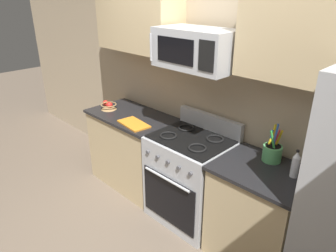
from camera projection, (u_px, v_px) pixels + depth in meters
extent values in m
plane|color=#6B5B4C|center=(142.00, 248.00, 2.92)|extent=(16.00, 16.00, 0.00)
cube|color=tan|center=(218.00, 92.00, 3.08)|extent=(8.00, 0.10, 2.60)
cube|color=tan|center=(133.00, 150.00, 3.77)|extent=(1.02, 0.58, 0.88)
cube|color=black|center=(131.00, 116.00, 3.59)|extent=(1.06, 0.62, 0.03)
cube|color=#B2B5BA|center=(190.00, 179.00, 3.17)|extent=(0.76, 0.62, 0.91)
cube|color=black|center=(168.00, 200.00, 3.00)|extent=(0.67, 0.01, 0.51)
cylinder|color=#B2B5BA|center=(166.00, 179.00, 2.88)|extent=(0.57, 0.02, 0.02)
cube|color=black|center=(191.00, 139.00, 2.98)|extent=(0.73, 0.56, 0.02)
cube|color=#B2B5BA|center=(210.00, 123.00, 3.13)|extent=(0.76, 0.06, 0.18)
torus|color=black|center=(168.00, 136.00, 3.01)|extent=(0.17, 0.17, 0.02)
torus|color=black|center=(197.00, 148.00, 2.77)|extent=(0.17, 0.17, 0.02)
torus|color=black|center=(186.00, 128.00, 3.18)|extent=(0.17, 0.17, 0.02)
torus|color=black|center=(215.00, 139.00, 2.94)|extent=(0.17, 0.17, 0.02)
cylinder|color=#4C4C51|center=(148.00, 152.00, 3.00)|extent=(0.04, 0.02, 0.04)
cylinder|color=#4C4C51|center=(157.00, 157.00, 2.91)|extent=(0.04, 0.02, 0.04)
cylinder|color=#4C4C51|center=(168.00, 162.00, 2.82)|extent=(0.04, 0.02, 0.04)
cylinder|color=#4C4C51|center=(179.00, 168.00, 2.74)|extent=(0.04, 0.02, 0.04)
cylinder|color=#4C4C51|center=(190.00, 174.00, 2.65)|extent=(0.04, 0.02, 0.04)
cube|color=tan|center=(257.00, 216.00, 2.68)|extent=(0.71, 0.58, 0.88)
cube|color=black|center=(263.00, 171.00, 2.50)|extent=(0.75, 0.62, 0.03)
cube|color=#B2B5BA|center=(197.00, 49.00, 2.66)|extent=(0.74, 0.40, 0.34)
cube|color=black|center=(175.00, 51.00, 2.57)|extent=(0.40, 0.01, 0.21)
cube|color=black|center=(206.00, 56.00, 2.36)|extent=(0.15, 0.01, 0.24)
cylinder|color=#B2B5BA|center=(151.00, 47.00, 2.73)|extent=(0.02, 0.02, 0.24)
cube|color=tan|center=(138.00, 15.00, 3.25)|extent=(1.05, 0.34, 0.73)
cube|color=tan|center=(295.00, 28.00, 2.16)|extent=(0.74, 0.34, 0.73)
cylinder|color=#59AD66|center=(272.00, 153.00, 2.59)|extent=(0.16, 0.16, 0.14)
cylinder|color=black|center=(272.00, 152.00, 2.59)|extent=(0.13, 0.13, 0.12)
cylinder|color=blue|center=(275.00, 141.00, 2.55)|extent=(0.04, 0.03, 0.31)
cylinder|color=green|center=(274.00, 146.00, 2.52)|extent=(0.08, 0.05, 0.26)
cylinder|color=red|center=(275.00, 143.00, 2.56)|extent=(0.08, 0.03, 0.27)
cylinder|color=yellow|center=(277.00, 143.00, 2.57)|extent=(0.08, 0.04, 0.26)
cylinder|color=blue|center=(270.00, 143.00, 2.59)|extent=(0.02, 0.04, 0.24)
cylinder|color=yellow|center=(270.00, 141.00, 2.58)|extent=(0.05, 0.09, 0.28)
cone|color=#9E7A4C|center=(109.00, 107.00, 3.73)|extent=(0.18, 0.18, 0.06)
torus|color=#9E7A4C|center=(109.00, 105.00, 3.72)|extent=(0.19, 0.19, 0.01)
sphere|color=red|center=(109.00, 105.00, 3.70)|extent=(0.08, 0.08, 0.08)
sphere|color=orange|center=(109.00, 105.00, 3.73)|extent=(0.07, 0.07, 0.07)
sphere|color=red|center=(106.00, 103.00, 3.83)|extent=(0.07, 0.07, 0.07)
cube|color=orange|center=(134.00, 124.00, 3.31)|extent=(0.39, 0.25, 0.02)
cylinder|color=silver|center=(295.00, 167.00, 2.36)|extent=(0.06, 0.06, 0.17)
cone|color=silver|center=(297.00, 155.00, 2.32)|extent=(0.05, 0.05, 0.05)
cylinder|color=black|center=(298.00, 151.00, 2.31)|extent=(0.02, 0.02, 0.01)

